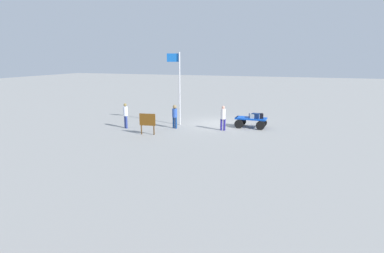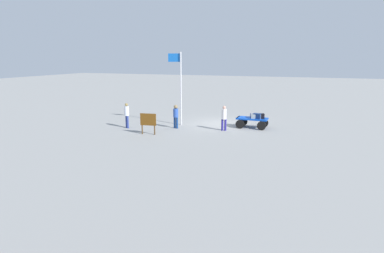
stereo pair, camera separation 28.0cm
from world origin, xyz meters
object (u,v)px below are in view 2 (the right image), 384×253
Objects in this scene: worker_supervisor at (127,114)px; signboard at (148,121)px; suitcase_navy at (256,116)px; worker_trailing at (176,115)px; suitcase_grey at (257,116)px; suitcase_olive at (254,115)px; worker_lead at (224,117)px; luggage_cart at (252,121)px; suitcase_dark at (260,116)px; flagpole at (179,82)px.

signboard is at bearing 152.16° from worker_supervisor.
worker_trailing is at bearing 19.57° from suitcase_navy.
suitcase_grey is at bearing -161.12° from worker_supervisor.
worker_supervisor is (3.12, 1.07, 0.04)m from worker_trailing.
suitcase_olive is 0.36× the size of worker_trailing.
worker_supervisor reaches higher than suitcase_navy.
suitcase_olive is at bearing -157.93° from worker_supervisor.
worker_supervisor is at bearing 13.54° from worker_lead.
suitcase_navy is 5.37m from worker_trailing.
suitcase_dark reaches higher than luggage_cart.
suitcase_grey is 8.74m from worker_supervisor.
worker_lead is at bearing 45.87° from suitcase_olive.
suitcase_grey is at bearing -146.30° from signboard.
flagpole is at bearing 6.23° from suitcase_grey.
worker_supervisor is (8.45, 2.93, 0.11)m from suitcase_dark.
worker_supervisor is (8.01, 3.25, 0.14)m from suitcase_olive.
worker_trailing is (3.21, 0.45, 0.01)m from worker_lead.
worker_supervisor is at bearing 19.14° from suitcase_dark.
suitcase_olive is 0.54m from suitcase_dark.
suitcase_navy is 0.42× the size of worker_supervisor.
worker_trailing is at bearing 18.84° from suitcase_grey.
worker_lead is at bearing -171.97° from worker_trailing.
suitcase_grey is at bearing -173.77° from flagpole.
worker_trailing reaches higher than suitcase_olive.
suitcase_dark is (-0.55, 0.05, 0.37)m from luggage_cart.
worker_lead reaches higher than suitcase_navy.
suitcase_olive is at bearing -142.41° from signboard.
suitcase_dark is at bearing -146.33° from worker_lead.
flagpole is at bearing -101.09° from signboard.
worker_trailing reaches higher than suitcase_dark.
worker_trailing reaches higher than luggage_cart.
suitcase_olive is 5.62m from flagpole.
suitcase_grey is 0.34× the size of worker_supervisor.
flagpole is (5.09, 1.00, 2.18)m from suitcase_olive.
suitcase_grey is at bearing 154.90° from suitcase_navy.
suitcase_dark is 0.37× the size of worker_supervisor.
suitcase_olive is 0.33× the size of worker_supervisor.
worker_lead reaches higher than luggage_cart.
signboard is at bearing 37.59° from suitcase_olive.
signboard is at bearing 78.91° from flagpole.
suitcase_olive reaches higher than luggage_cart.
suitcase_dark is at bearing -160.75° from worker_trailing.
flagpole is (4.98, 0.74, 2.52)m from luggage_cart.
flagpole is at bearing 6.78° from suitcase_navy.
worker_supervisor is at bearing 18.94° from worker_trailing.
worker_supervisor is 1.28× the size of signboard.
signboard is at bearing 33.55° from worker_lead.
luggage_cart is 0.46m from suitcase_navy.
signboard is (4.09, 2.71, -0.07)m from worker_lead.
worker_lead is (1.84, 1.34, 0.09)m from suitcase_navy.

